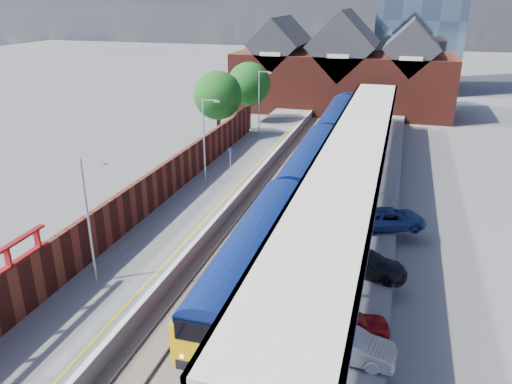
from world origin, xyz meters
TOP-DOWN VIEW (x-y plane):
  - ground at (0.00, 30.00)m, footprint 240.00×240.00m
  - ballast_bed at (0.00, 20.00)m, footprint 6.00×76.00m
  - rails at (0.00, 20.00)m, footprint 4.51×76.00m
  - left_platform at (-5.50, 20.00)m, footprint 5.00×76.00m
  - right_platform at (6.00, 20.00)m, footprint 6.00×76.00m
  - coping_left at (-3.15, 20.00)m, footprint 0.30×76.00m
  - coping_right at (3.15, 20.00)m, footprint 0.30×76.00m
  - yellow_line at (-3.75, 20.00)m, footprint 0.14×76.00m
  - train at (1.49, 34.30)m, footprint 3.09×65.95m
  - canopy at (5.48, 21.95)m, footprint 4.50×52.00m
  - lamp_post_b at (-6.36, 6.00)m, footprint 1.48×0.18m
  - lamp_post_c at (-6.36, 22.00)m, footprint 1.48×0.18m
  - lamp_post_d at (-6.36, 38.00)m, footprint 1.48×0.18m
  - platform_sign at (-5.00, 24.00)m, footprint 0.55×0.08m
  - brick_wall at (-8.10, 13.54)m, footprint 0.35×50.00m
  - station_building at (0.00, 58.00)m, footprint 30.00×12.12m
  - tree_near at (-10.35, 35.91)m, footprint 5.20×5.20m
  - tree_far at (-9.35, 43.91)m, footprint 5.20×5.20m
  - parked_car_red at (7.18, 5.18)m, footprint 3.95×2.45m
  - parked_car_silver at (7.29, 3.60)m, footprint 4.20×1.74m
  - parked_car_dark at (7.44, 10.95)m, footprint 4.87×2.77m
  - parked_car_blue at (8.50, 17.34)m, footprint 5.27×3.76m

SIDE VIEW (x-z plane):
  - ground at x=0.00m, z-range 0.00..0.00m
  - ballast_bed at x=0.00m, z-range 0.00..0.06m
  - rails at x=0.00m, z-range 0.05..0.19m
  - left_platform at x=-5.50m, z-range 0.00..1.00m
  - right_platform at x=6.00m, z-range 0.00..1.00m
  - yellow_line at x=-3.75m, z-range 1.00..1.01m
  - coping_left at x=-3.15m, z-range 1.00..1.05m
  - coping_right at x=3.15m, z-range 1.00..1.05m
  - parked_car_red at x=7.18m, z-range 1.00..2.26m
  - parked_car_dark at x=7.44m, z-range 1.00..2.33m
  - parked_car_blue at x=8.50m, z-range 1.00..2.33m
  - parked_car_silver at x=7.29m, z-range 1.00..2.35m
  - train at x=1.49m, z-range 0.40..3.85m
  - brick_wall at x=-8.10m, z-range 0.52..4.38m
  - platform_sign at x=-5.00m, z-range 1.44..3.94m
  - lamp_post_b at x=-6.36m, z-range 1.49..8.49m
  - lamp_post_c at x=-6.36m, z-range 1.49..8.49m
  - lamp_post_d at x=-6.36m, z-range 1.49..8.49m
  - canopy at x=5.48m, z-range 3.01..7.49m
  - tree_near at x=-10.35m, z-range 1.30..9.40m
  - tree_far at x=-9.35m, z-range 1.30..9.40m
  - station_building at x=0.00m, z-range -1.44..12.34m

